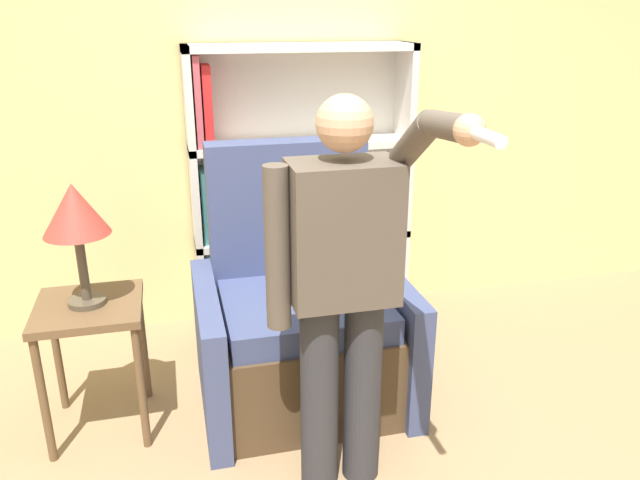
% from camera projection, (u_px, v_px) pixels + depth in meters
% --- Properties ---
extents(wall_back, '(8.00, 0.06, 2.80)m').
position_uv_depth(wall_back, '(275.00, 88.00, 3.59)').
color(wall_back, '#DBCC84').
rests_on(wall_back, ground_plane).
extents(bookcase, '(1.28, 0.28, 1.65)m').
position_uv_depth(bookcase, '(286.00, 193.00, 3.66)').
color(bookcase, silver).
rests_on(bookcase, ground_plane).
extents(armchair, '(0.99, 0.85, 1.23)m').
position_uv_depth(armchair, '(299.00, 322.00, 3.05)').
color(armchair, '#4C3823').
rests_on(armchair, ground_plane).
extents(person_standing, '(0.54, 0.78, 1.56)m').
position_uv_depth(person_standing, '(343.00, 283.00, 2.28)').
color(person_standing, '#2D2D33').
rests_on(person_standing, ground_plane).
extents(side_table, '(0.45, 0.45, 0.63)m').
position_uv_depth(side_table, '(91.00, 327.00, 2.73)').
color(side_table, brown).
rests_on(side_table, ground_plane).
extents(table_lamp, '(0.27, 0.27, 0.54)m').
position_uv_depth(table_lamp, '(75.00, 214.00, 2.55)').
color(table_lamp, '#4C4233').
rests_on(table_lamp, side_table).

